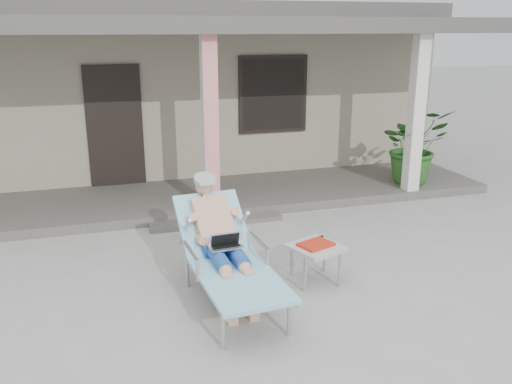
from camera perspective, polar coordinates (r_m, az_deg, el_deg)
name	(u,v)px	position (r m, az deg, el deg)	size (l,w,h in m)	color
ground	(251,275)	(6.57, -0.50, -8.77)	(60.00, 60.00, 0.00)	#9E9E99
house	(168,83)	(12.34, -9.25, 11.24)	(10.40, 5.40, 3.30)	gray
porch_deck	(201,197)	(9.26, -5.76, -0.57)	(10.00, 2.00, 0.15)	#605B56
porch_overhang	(197,31)	(8.78, -6.23, 16.46)	(10.00, 2.30, 2.85)	silver
porch_step	(217,222)	(8.21, -4.17, -3.13)	(2.00, 0.30, 0.07)	#605B56
lounger	(224,227)	(5.79, -3.42, -3.72)	(0.89, 2.06, 1.32)	#B7B7BC
side_table	(316,249)	(6.31, 6.30, -6.00)	(0.68, 0.68, 0.48)	#AFB0AA
potted_palm	(414,146)	(10.12, 16.25, 4.68)	(1.20, 1.04, 1.33)	#26591E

